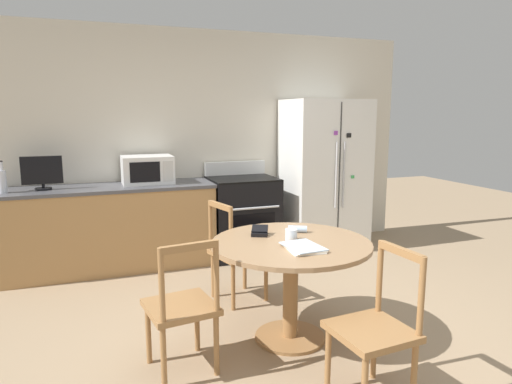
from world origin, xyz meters
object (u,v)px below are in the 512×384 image
Objects in this scene: refrigerator at (324,175)px; oven_range at (243,216)px; counter_bottle at (2,181)px; wallet at (260,232)px; dining_chair_far at (236,253)px; countertop_tv at (42,172)px; candle_glass at (291,235)px; dining_chair_left at (182,308)px; microwave at (147,170)px; dining_chair_near at (375,330)px.

oven_range is (-1.04, 0.04, -0.44)m from refrigerator.
counter_bottle is 1.87× the size of wallet.
dining_chair_far is 5.43× the size of wallet.
dining_chair_far is at bearing -37.62° from countertop_tv.
candle_glass is (-0.31, -2.03, 0.32)m from oven_range.
counter_bottle reaches higher than dining_chair_left.
refrigerator is 3.48m from counter_bottle.
dining_chair_left reaches higher than wallet.
refrigerator reaches higher than microwave.
dining_chair_near is 0.94m from candle_glass.
wallet is (-0.31, 1.07, 0.34)m from dining_chair_near.
counter_bottle is at bearing -179.90° from refrigerator.
microwave is 1.38m from counter_bottle.
refrigerator is 2.01× the size of dining_chair_left.
dining_chair_left is 1.19m from dining_chair_far.
countertop_tv is 0.42× the size of dining_chair_left.
dining_chair_near is at bearing -73.24° from microwave.
candle_glass is at bearing -124.26° from refrigerator.
oven_range is at bearing 1.13° from counter_bottle.
candle_glass is 0.26m from wallet.
microwave is 1.40× the size of countertop_tv.
wallet is (-0.00, -0.59, 0.34)m from dining_chair_far.
counter_bottle is at bearing -178.87° from oven_range.
dining_chair_far is (0.59, -1.30, -0.62)m from microwave.
wallet is at bearing -42.10° from counter_bottle.
dining_chair_left is at bearing -167.77° from candle_glass.
dining_chair_near is 1.00× the size of dining_chair_far.
dining_chair_left is at bearing -150.18° from wallet.
candle_glass is (0.75, -2.10, -0.27)m from microwave.
oven_range is 2.83× the size of countertop_tv.
dining_chair_far is at bearing -141.87° from refrigerator.
microwave reaches higher than candle_glass.
microwave reaches higher than dining_chair_left.
dining_chair_near is at bearing -93.41° from oven_range.
oven_range is 2.50m from counter_bottle.
refrigerator reaches higher than dining_chair_near.
countertop_tv reaches higher than microwave.
dining_chair_far is (1.96, -1.18, -0.58)m from counter_bottle.
oven_range is 2.18m from countertop_tv.
dining_chair_left is at bearing -59.23° from counter_bottle.
candle_glass reaches higher than wallet.
oven_range is at bearing 81.22° from candle_glass.
refrigerator is 10.92× the size of wallet.
countertop_tv is at bearing -176.82° from microwave.
refrigerator is 3.14m from countertop_tv.
dining_chair_near is at bearing -73.92° from wallet.
refrigerator is at bearing -2.35° from oven_range.
wallet is at bearing -14.63° from dining_chair_far.
oven_range is at bearing -0.41° from countertop_tv.
microwave is 1.56m from dining_chair_far.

